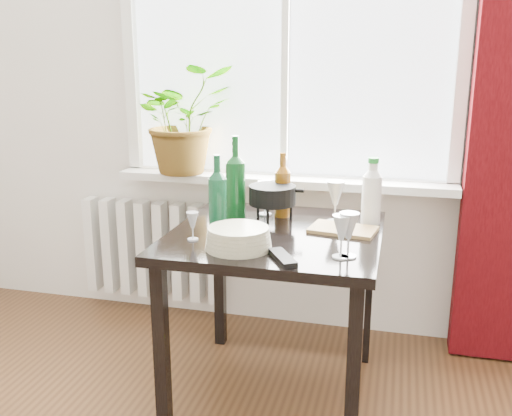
% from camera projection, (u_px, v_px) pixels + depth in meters
% --- Properties ---
extents(window, '(1.72, 0.08, 1.62)m').
position_uv_depth(window, '(287.00, 21.00, 2.77)').
color(window, white).
rests_on(window, ground).
extents(windowsill, '(1.72, 0.20, 0.04)m').
position_uv_depth(windowsill, '(282.00, 180.00, 2.90)').
color(windowsill, silver).
rests_on(windowsill, ground).
extents(radiator, '(0.80, 0.10, 0.55)m').
position_uv_depth(radiator, '(153.00, 249.00, 3.22)').
color(radiator, white).
rests_on(radiator, ground).
extents(table, '(0.85, 0.85, 0.74)m').
position_uv_depth(table, '(276.00, 253.00, 2.36)').
color(table, black).
rests_on(table, ground).
extents(potted_plant, '(0.66, 0.66, 0.55)m').
position_uv_depth(potted_plant, '(184.00, 119.00, 2.93)').
color(potted_plant, '#356A1C').
rests_on(potted_plant, windowsill).
extents(wine_bottle_left, '(0.09, 0.09, 0.32)m').
position_uv_depth(wine_bottle_left, '(217.00, 192.00, 2.33)').
color(wine_bottle_left, '#0C3F22').
rests_on(wine_bottle_left, table).
extents(wine_bottle_right, '(0.09, 0.09, 0.37)m').
position_uv_depth(wine_bottle_right, '(236.00, 177.00, 2.49)').
color(wine_bottle_right, '#0B3D16').
rests_on(wine_bottle_right, table).
extents(bottle_amber, '(0.09, 0.09, 0.29)m').
position_uv_depth(bottle_amber, '(283.00, 184.00, 2.53)').
color(bottle_amber, brown).
rests_on(bottle_amber, table).
extents(cleaning_bottle, '(0.10, 0.10, 0.29)m').
position_uv_depth(cleaning_bottle, '(372.00, 190.00, 2.42)').
color(cleaning_bottle, white).
rests_on(cleaning_bottle, table).
extents(wineglass_front_right, '(0.08, 0.08, 0.16)m').
position_uv_depth(wineglass_front_right, '(341.00, 236.00, 2.01)').
color(wineglass_front_right, silver).
rests_on(wineglass_front_right, table).
extents(wineglass_far_right, '(0.10, 0.10, 0.17)m').
position_uv_depth(wineglass_far_right, '(349.00, 234.00, 2.02)').
color(wineglass_far_right, '#B7BCC5').
rests_on(wineglass_far_right, table).
extents(wineglass_back_center, '(0.11, 0.11, 0.19)m').
position_uv_depth(wineglass_back_center, '(335.00, 201.00, 2.45)').
color(wineglass_back_center, silver).
rests_on(wineglass_back_center, table).
extents(wineglass_back_left, '(0.07, 0.07, 0.16)m').
position_uv_depth(wineglass_back_left, '(265.00, 198.00, 2.57)').
color(wineglass_back_left, '#B7BCC5').
rests_on(wineglass_back_left, table).
extents(wineglass_front_left, '(0.05, 0.05, 0.11)m').
position_uv_depth(wineglass_front_left, '(193.00, 226.00, 2.22)').
color(wineglass_front_left, '#B4B9C2').
rests_on(wineglass_front_left, table).
extents(plate_stack, '(0.28, 0.28, 0.08)m').
position_uv_depth(plate_stack, '(238.00, 238.00, 2.12)').
color(plate_stack, '#BEBC9E').
rests_on(plate_stack, table).
extents(fondue_pot, '(0.25, 0.22, 0.16)m').
position_uv_depth(fondue_pot, '(272.00, 203.00, 2.47)').
color(fondue_pot, black).
rests_on(fondue_pot, table).
extents(tv_remote, '(0.13, 0.18, 0.02)m').
position_uv_depth(tv_remote, '(283.00, 258.00, 2.01)').
color(tv_remote, black).
rests_on(tv_remote, table).
extents(cutting_board, '(0.29, 0.21, 0.01)m').
position_uv_depth(cutting_board, '(343.00, 229.00, 2.34)').
color(cutting_board, '#9B7A46').
rests_on(cutting_board, table).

